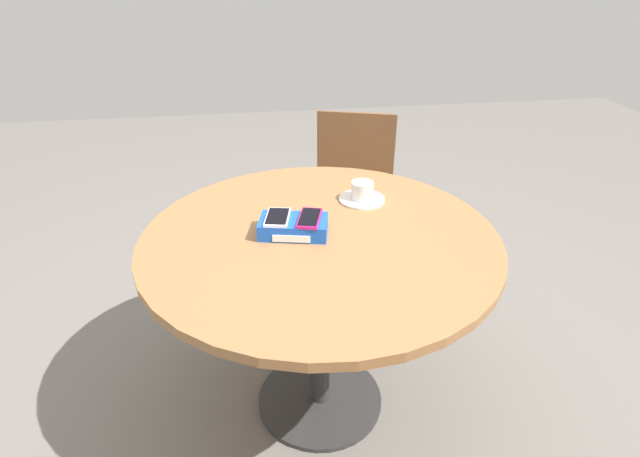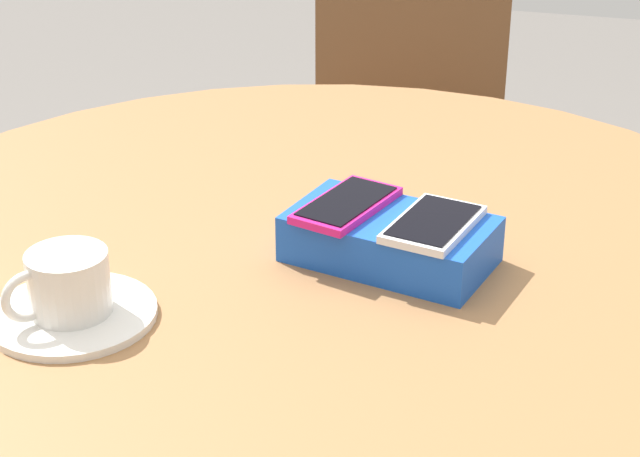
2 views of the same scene
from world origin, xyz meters
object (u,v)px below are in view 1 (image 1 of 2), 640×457
phone_white (277,217)px  saucer (362,199)px  phone_box (293,227)px  round_table (320,263)px  phone_magenta (310,218)px  coffee_cup (362,190)px  chair_far_side (351,198)px

phone_white → saucer: (0.31, 0.19, -0.05)m
phone_box → round_table: bearing=-9.9°
phone_magenta → coffee_cup: (0.22, 0.21, -0.02)m
round_table → phone_box: bearing=170.1°
round_table → saucer: (0.18, 0.22, 0.11)m
round_table → chair_far_side: bearing=71.4°
round_table → phone_white: (-0.13, 0.03, 0.17)m
phone_white → phone_magenta: size_ratio=0.93×
coffee_cup → phone_box: bearing=-142.3°
phone_magenta → coffee_cup: bearing=44.5°
coffee_cup → phone_magenta: bearing=-135.5°
phone_magenta → chair_far_side: size_ratio=0.17×
phone_white → saucer: bearing=31.4°
chair_far_side → phone_box: bearing=-113.8°
round_table → coffee_cup: (0.19, 0.22, 0.15)m
phone_magenta → saucer: 0.31m
phone_magenta → phone_box: bearing=171.7°
phone_box → chair_far_side: size_ratio=0.28×
phone_box → phone_white: 0.06m
phone_white → chair_far_side: size_ratio=0.16×
phone_white → chair_far_side: bearing=63.2°
saucer → chair_far_side: size_ratio=0.19×
phone_box → coffee_cup: (0.27, 0.21, 0.01)m
round_table → phone_box: (-0.08, 0.01, 0.14)m
phone_magenta → coffee_cup: size_ratio=1.45×
round_table → chair_far_side: size_ratio=1.35×
round_table → phone_magenta: (-0.03, 0.01, 0.17)m
saucer → coffee_cup: bearing=55.8°
round_table → saucer: size_ratio=6.92×
phone_white → saucer: 0.37m
saucer → coffee_cup: size_ratio=1.65×
phone_box → phone_white: bearing=164.9°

